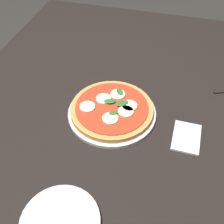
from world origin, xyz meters
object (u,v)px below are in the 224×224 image
at_px(plate_white, 60,222).
at_px(pizza, 112,109).
at_px(napkin, 186,137).
at_px(dining_table, 114,110).
at_px(serving_tray, 112,113).

bearing_deg(plate_white, pizza, 176.44).
bearing_deg(pizza, napkin, 80.25).
bearing_deg(dining_table, serving_tray, 11.55).
bearing_deg(pizza, plate_white, -3.56).
bearing_deg(napkin, pizza, -99.75).
bearing_deg(dining_table, plate_white, -0.65).
distance_m(dining_table, napkin, 0.34).
bearing_deg(plate_white, dining_table, 179.35).
bearing_deg(plate_white, serving_tray, 176.27).
distance_m(serving_tray, pizza, 0.02).
height_order(dining_table, pizza, pizza).
height_order(serving_tray, pizza, pizza).
xyz_separation_m(serving_tray, napkin, (0.04, 0.27, -0.00)).
bearing_deg(pizza, serving_tray, 18.54).
relative_size(pizza, plate_white, 1.40).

